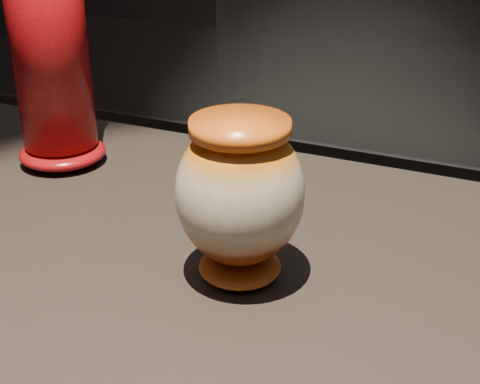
# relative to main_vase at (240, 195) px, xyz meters

# --- Properties ---
(main_vase) EXTENTS (0.15, 0.15, 0.19)m
(main_vase) POSITION_rel_main_vase_xyz_m (0.00, 0.00, 0.00)
(main_vase) COLOR #6C2509
(main_vase) RESTS_ON display_plinth
(tall_vase) EXTENTS (0.18, 0.18, 0.44)m
(tall_vase) POSITION_rel_main_vase_xyz_m (-0.40, 0.19, 0.11)
(tall_vase) COLOR #BB0E0C
(tall_vase) RESTS_ON display_plinth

